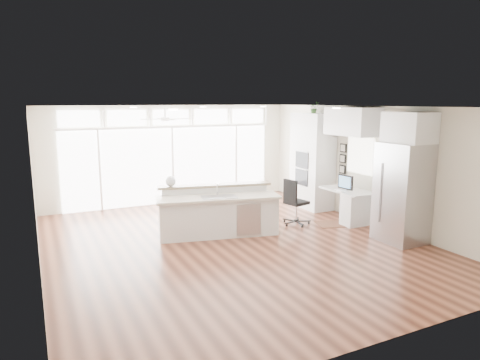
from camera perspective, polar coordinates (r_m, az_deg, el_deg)
name	(u,v)px	position (r m, az deg, el deg)	size (l,w,h in m)	color
floor	(233,244)	(8.66, -0.92, -8.51)	(7.00, 8.00, 0.02)	#462115
ceiling	(233,107)	(8.19, -0.97, 9.73)	(7.00, 8.00, 0.02)	white
wall_back	(171,155)	(12.02, -9.13, 3.37)	(7.00, 0.04, 2.70)	beige
wall_front	(385,233)	(5.09, 18.81, -6.70)	(7.00, 0.04, 2.70)	beige
wall_left	(34,194)	(7.55, -25.75, -1.70)	(0.04, 8.00, 2.70)	beige
wall_right	(370,165)	(10.29, 16.98, 1.87)	(0.04, 8.00, 2.70)	beige
glass_wall	(172,166)	(12.00, -9.00, 1.92)	(5.80, 0.06, 2.08)	white
transom_row	(171,117)	(11.88, -9.19, 8.28)	(5.90, 0.06, 0.40)	white
desk_window	(360,155)	(10.45, 15.76, 3.17)	(0.04, 0.85, 0.85)	white
ceiling_fan	(165,115)	(10.64, -9.97, 8.55)	(1.16, 1.16, 0.32)	white
recessed_lights	(228,108)	(8.37, -1.56, 9.61)	(3.40, 3.00, 0.02)	#F3E6CF
oven_cabinet	(312,161)	(11.47, 9.61, 2.52)	(0.64, 1.20, 2.50)	silver
desk_nook	(347,205)	(10.45, 14.09, -3.28)	(0.72, 1.30, 0.76)	silver
upper_cabinets	(352,121)	(10.20, 14.76, 7.56)	(0.64, 1.30, 0.64)	silver
refrigerator	(402,193)	(9.14, 20.84, -1.62)	(0.76, 0.90, 2.00)	#A8A8AD
fridge_cabinet	(409,127)	(9.02, 21.64, 6.53)	(0.64, 0.90, 0.60)	silver
framed_photos	(343,159)	(10.94, 13.56, 2.79)	(0.06, 0.22, 0.80)	black
kitchen_island	(218,212)	(9.04, -2.90, -4.23)	(2.58, 0.97, 1.03)	silver
rug	(335,224)	(10.19, 12.56, -5.74)	(0.82, 0.60, 0.01)	#371B11
office_chair	(296,202)	(9.90, 7.54, -2.92)	(0.55, 0.51, 1.06)	black
fishbowl	(171,181)	(9.18, -9.23, -0.14)	(0.22, 0.22, 0.22)	silver
monitor	(346,182)	(10.28, 13.89, -0.26)	(0.08, 0.45, 0.38)	black
keyboard	(339,190)	(10.20, 13.11, -1.33)	(0.11, 0.30, 0.01)	white
potted_plant	(314,109)	(11.37, 9.82, 9.33)	(0.26, 0.28, 0.22)	#345B27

